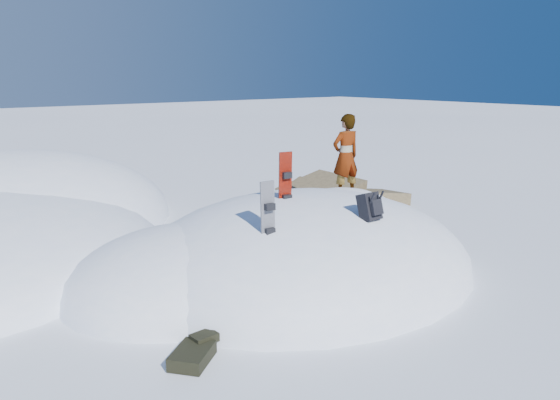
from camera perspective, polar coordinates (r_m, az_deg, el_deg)
ground at (r=10.69m, az=2.43°, el=-7.36°), size 120.00×120.00×0.00m
snow_mound at (r=10.76m, az=0.89°, el=-7.22°), size 8.00×6.00×3.00m
rock_outcrop at (r=15.22m, az=5.66°, el=-1.15°), size 4.68×4.41×1.68m
snowboard_red at (r=10.09m, az=0.59°, el=1.17°), size 0.27×0.17×1.42m
snowboard_dark at (r=8.69m, az=-1.22°, el=-2.29°), size 0.26×0.16×1.34m
backpack at (r=9.44m, az=9.42°, el=-0.70°), size 0.34×0.41×0.56m
gear_pile at (r=7.60m, az=-8.94°, el=-15.48°), size 0.88×0.76×0.23m
person at (r=12.46m, az=6.88°, el=4.56°), size 0.75×0.54×1.91m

